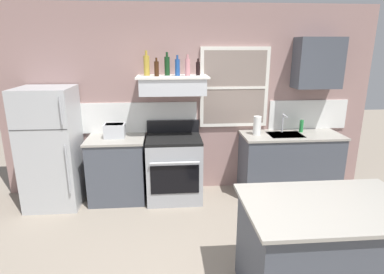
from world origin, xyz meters
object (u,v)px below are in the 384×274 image
stove_range (174,167)px  refrigerator (51,148)px  bottle_rose_pink (188,67)px  kitchen_island (325,253)px  bottle_champagne_gold_foil (147,65)px  bottle_brown_stout (157,68)px  paper_towel_roll (257,126)px  bottle_dark_green_wine (167,66)px  bottle_blue_liqueur (177,67)px  toaster (115,130)px  dish_soap_bottle (301,126)px  bottle_balsamic_dark (198,68)px

stove_range → refrigerator: bearing=-179.2°
bottle_rose_pink → kitchen_island: bottle_rose_pink is taller
bottle_rose_pink → bottle_champagne_gold_foil: bearing=169.1°
bottle_brown_stout → paper_towel_roll: bottle_brown_stout is taller
stove_range → bottle_rose_pink: 1.41m
bottle_dark_green_wine → bottle_blue_liqueur: (0.14, -0.06, -0.02)m
toaster → bottle_rose_pink: bottle_rose_pink is taller
stove_range → bottle_blue_liqueur: size_ratio=4.03×
toaster → dish_soap_bottle: bearing=1.3°
bottle_brown_stout → kitchen_island: size_ratio=0.17×
bottle_champagne_gold_foil → kitchen_island: 3.04m
bottle_balsamic_dark → bottle_dark_green_wine: bearing=178.2°
refrigerator → bottle_blue_liqueur: size_ratio=6.00×
bottle_brown_stout → bottle_balsamic_dark: size_ratio=1.07×
paper_towel_roll → dish_soap_bottle: (0.70, 0.10, -0.04)m
kitchen_island → dish_soap_bottle: bearing=72.8°
stove_range → bottle_blue_liqueur: bottle_blue_liqueur is taller
refrigerator → toaster: refrigerator is taller
stove_range → kitchen_island: bearing=-59.5°
refrigerator → stove_range: 1.69m
dish_soap_bottle → bottle_blue_liqueur: bearing=-178.5°
bottle_balsamic_dark → dish_soap_bottle: 1.75m
toaster → bottle_balsamic_dark: (1.16, 0.06, 0.83)m
paper_towel_roll → kitchen_island: size_ratio=0.19×
bottle_champagne_gold_foil → bottle_blue_liqueur: 0.42m
bottle_dark_green_wine → paper_towel_roll: bottle_dark_green_wine is taller
refrigerator → bottle_brown_stout: (1.44, 0.06, 1.03)m
bottle_blue_liqueur → paper_towel_roll: size_ratio=1.00×
paper_towel_roll → dish_soap_bottle: size_ratio=1.50×
bottle_rose_pink → paper_towel_roll: (0.98, -0.01, -0.82)m
bottle_brown_stout → kitchen_island: 2.87m
stove_range → paper_towel_roll: paper_towel_roll is taller
toaster → stove_range: (0.81, -0.08, -0.54)m
stove_range → toaster: bearing=174.7°
bottle_dark_green_wine → bottle_rose_pink: bearing=-21.0°
dish_soap_bottle → bottle_rose_pink: bearing=-177.0°
refrigerator → stove_range: bearing=0.8°
stove_range → bottle_balsamic_dark: bottle_balsamic_dark is taller
dish_soap_bottle → kitchen_island: bearing=-107.2°
dish_soap_bottle → kitchen_island: dish_soap_bottle is taller
stove_range → bottle_rose_pink: bottle_rose_pink is taller
bottle_blue_liqueur → kitchen_island: bottle_blue_liqueur is taller
refrigerator → kitchen_island: bearing=-35.3°
bottle_blue_liqueur → dish_soap_bottle: (1.81, 0.05, -0.86)m
bottle_rose_pink → bottle_balsamic_dark: bearing=31.7°
bottle_brown_stout → paper_towel_roll: size_ratio=0.89×
bottle_champagne_gold_foil → bottle_blue_liqueur: bottle_champagne_gold_foil is taller
bottle_brown_stout → bottle_balsamic_dark: bearing=10.3°
bottle_dark_green_wine → bottle_rose_pink: 0.29m
bottle_blue_liqueur → bottle_balsamic_dark: bearing=10.2°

